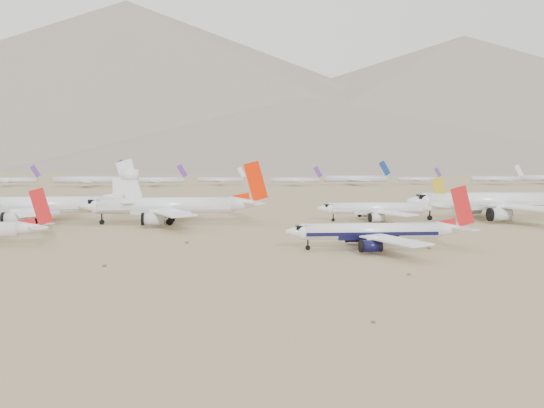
# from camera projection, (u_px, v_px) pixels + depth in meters

# --- Properties ---
(ground) EXTENTS (7000.00, 7000.00, 0.00)m
(ground) POSITION_uv_depth(u_px,v_px,m) (323.00, 251.00, 132.48)
(ground) COLOR olive
(ground) RESTS_ON ground
(main_airliner) EXTENTS (40.55, 39.61, 14.31)m
(main_airliner) POSITION_uv_depth(u_px,v_px,m) (379.00, 232.00, 135.05)
(main_airliner) COLOR white
(main_airliner) RESTS_ON ground
(row2_navy_widebody) EXTENTS (60.19, 58.86, 21.41)m
(row2_navy_widebody) POSITION_uv_depth(u_px,v_px,m) (501.00, 201.00, 197.58)
(row2_navy_widebody) COLOR white
(row2_navy_widebody) RESTS_ON ground
(row2_gold_tail) EXTENTS (40.11, 39.23, 14.28)m
(row2_gold_tail) POSITION_uv_depth(u_px,v_px,m) (382.00, 209.00, 193.55)
(row2_gold_tail) COLOR white
(row2_gold_tail) RESTS_ON ground
(row2_orange_tail) EXTENTS (54.49, 53.30, 19.44)m
(row2_orange_tail) POSITION_uv_depth(u_px,v_px,m) (173.00, 206.00, 185.44)
(row2_orange_tail) COLOR white
(row2_orange_tail) RESTS_ON ground
(row2_white_trijet) EXTENTS (56.45, 55.17, 20.00)m
(row2_white_trijet) POSITION_uv_depth(u_px,v_px,m) (45.00, 205.00, 186.55)
(row2_white_trijet) COLOR white
(row2_white_trijet) RESTS_ON ground
(distant_storage_row) EXTENTS (662.20, 59.38, 16.24)m
(distant_storage_row) POSITION_uv_depth(u_px,v_px,m) (320.00, 179.00, 430.80)
(distant_storage_row) COLOR silver
(distant_storage_row) RESTS_ON ground
(mountain_range) EXTENTS (7354.00, 3024.00, 470.00)m
(mountain_range) POSITION_uv_depth(u_px,v_px,m) (254.00, 98.00, 1760.60)
(mountain_range) COLOR slate
(mountain_range) RESTS_ON ground
(foothills) EXTENTS (4637.50, 1395.00, 155.00)m
(foothills) POSITION_uv_depth(u_px,v_px,m) (487.00, 134.00, 1262.27)
(foothills) COLOR slate
(foothills) RESTS_ON ground
(desert_scrub) EXTENTS (261.14, 121.67, 0.63)m
(desert_scrub) POSITION_uv_depth(u_px,v_px,m) (364.00, 276.00, 103.62)
(desert_scrub) COLOR brown
(desert_scrub) RESTS_ON ground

